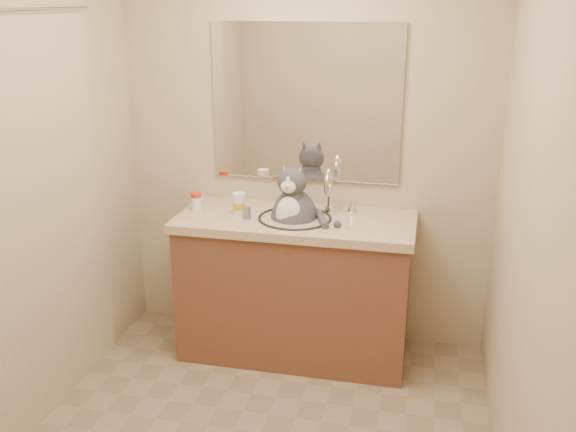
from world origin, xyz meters
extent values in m
cube|color=tan|center=(0.00, 1.25, 1.20)|extent=(2.20, 0.01, 2.40)
cube|color=tan|center=(0.00, -1.25, 1.20)|extent=(2.20, 0.01, 2.40)
cube|color=tan|center=(-1.10, 0.00, 1.20)|extent=(0.01, 2.50, 2.40)
cube|color=tan|center=(1.10, 0.00, 1.20)|extent=(0.01, 2.50, 2.40)
cube|color=brown|center=(0.00, 0.96, 0.40)|extent=(1.30, 0.55, 0.80)
cube|color=tan|center=(0.00, 0.96, 0.83)|extent=(1.34, 0.59, 0.05)
torus|color=black|center=(0.00, 0.94, 0.85)|extent=(0.42, 0.42, 0.02)
ellipsoid|color=white|center=(0.00, 0.94, 0.78)|extent=(0.40, 0.40, 0.15)
cylinder|color=silver|center=(0.17, 1.11, 0.95)|extent=(0.03, 0.03, 0.18)
torus|color=silver|center=(0.17, 1.05, 1.04)|extent=(0.03, 0.16, 0.16)
cone|color=silver|center=(0.30, 1.11, 0.90)|extent=(0.06, 0.06, 0.08)
cube|color=white|center=(0.00, 1.24, 1.45)|extent=(1.10, 0.02, 0.90)
cube|color=beige|center=(-1.05, 0.10, 1.00)|extent=(0.01, 1.20, 1.90)
cylinder|color=silver|center=(-1.05, 0.10, 1.97)|extent=(0.02, 1.30, 0.02)
ellipsoid|color=#48474D|center=(-0.01, 0.97, 0.83)|extent=(0.30, 0.32, 0.36)
ellipsoid|color=white|center=(-0.02, 0.88, 0.88)|extent=(0.15, 0.10, 0.23)
ellipsoid|color=#48474D|center=(-0.01, 0.93, 1.07)|extent=(0.18, 0.16, 0.16)
ellipsoid|color=white|center=(-0.02, 0.87, 1.05)|extent=(0.09, 0.05, 0.07)
sphere|color=#D88C8C|center=(-0.02, 0.85, 1.06)|extent=(0.02, 0.02, 0.02)
cone|color=#48474D|center=(-0.06, 0.95, 1.14)|extent=(0.07, 0.06, 0.08)
cone|color=#48474D|center=(0.03, 0.94, 1.14)|extent=(0.07, 0.06, 0.08)
cylinder|color=#48474D|center=(0.16, 0.92, 0.87)|extent=(0.11, 0.24, 0.04)
cylinder|color=white|center=(-0.59, 0.97, 0.89)|extent=(0.07, 0.07, 0.08)
cylinder|color=#B62E13|center=(-0.59, 0.97, 0.94)|extent=(0.07, 0.07, 0.02)
cylinder|color=white|center=(-0.33, 0.95, 0.90)|extent=(0.07, 0.07, 0.10)
cylinder|color=gold|center=(-0.33, 0.95, 0.90)|extent=(0.07, 0.07, 0.04)
cylinder|color=white|center=(-0.33, 0.95, 0.96)|extent=(0.08, 0.08, 0.02)
cylinder|color=gray|center=(-0.26, 0.88, 0.88)|extent=(0.04, 0.04, 0.07)
camera|label=1|loc=(0.70, -2.38, 2.01)|focal=40.00mm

